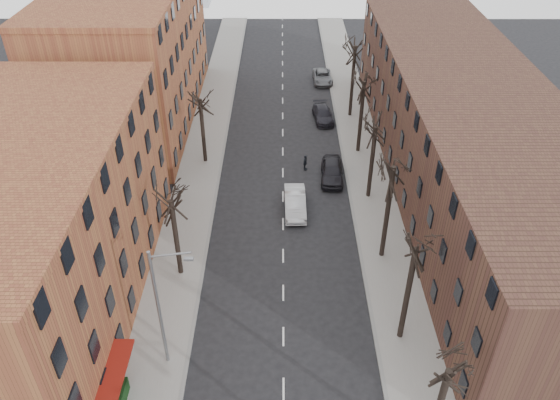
{
  "coord_description": "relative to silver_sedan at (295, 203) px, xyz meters",
  "views": [
    {
      "loc": [
        -0.16,
        -11.94,
        27.92
      ],
      "look_at": [
        -0.25,
        21.83,
        4.0
      ],
      "focal_mm": 35.0,
      "sensor_mm": 36.0,
      "label": 1
    }
  ],
  "objects": [
    {
      "name": "pedestrian_crossing",
      "position": [
        1.1,
        6.63,
        -0.05
      ],
      "size": [
        0.66,
        0.99,
        1.56
      ],
      "primitive_type": "imported",
      "rotation": [
        0.0,
        0.0,
        1.24
      ],
      "color": "black",
      "rests_on": "ground"
    },
    {
      "name": "tree_right_b",
      "position": [
        6.57,
        -13.92,
        -0.83
      ],
      "size": [
        5.2,
        5.2,
        10.8
      ],
      "primitive_type": null,
      "color": "black",
      "rests_on": "ground"
    },
    {
      "name": "building_left_near",
      "position": [
        -17.03,
        -10.92,
        5.17
      ],
      "size": [
        12.0,
        26.0,
        12.0
      ],
      "primitive_type": "cube",
      "color": "brown",
      "rests_on": "ground"
    },
    {
      "name": "streetlight",
      "position": [
        -8.06,
        -15.92,
        4.18
      ],
      "size": [
        2.45,
        0.22,
        9.03
      ],
      "color": "slate",
      "rests_on": "ground"
    },
    {
      "name": "building_right",
      "position": [
        14.97,
        4.08,
        4.17
      ],
      "size": [
        12.0,
        50.0,
        10.0
      ],
      "primitive_type": "cube",
      "color": "#492E22",
      "rests_on": "ground"
    },
    {
      "name": "tree_right_e",
      "position": [
        6.57,
        10.08,
        -0.83
      ],
      "size": [
        5.2,
        5.2,
        10.8
      ],
      "primitive_type": null,
      "color": "black",
      "rests_on": "ground"
    },
    {
      "name": "silver_sedan",
      "position": [
        0.0,
        0.0,
        0.0
      ],
      "size": [
        1.86,
        5.07,
        1.66
      ],
      "primitive_type": "imported",
      "rotation": [
        0.0,
        0.0,
        0.02
      ],
      "color": "#B6B9BE",
      "rests_on": "ground"
    },
    {
      "name": "tree_right_d",
      "position": [
        6.57,
        2.08,
        -0.83
      ],
      "size": [
        5.2,
        5.2,
        10.0
      ],
      "primitive_type": null,
      "color": "black",
      "rests_on": "ground"
    },
    {
      "name": "tree_right_c",
      "position": [
        6.57,
        -5.92,
        -0.83
      ],
      "size": [
        5.2,
        5.2,
        11.6
      ],
      "primitive_type": null,
      "color": "black",
      "rests_on": "ground"
    },
    {
      "name": "sidewalk_right",
      "position": [
        6.97,
        9.08,
        -0.76
      ],
      "size": [
        4.0,
        90.0,
        0.15
      ],
      "primitive_type": "cube",
      "color": "gray",
      "rests_on": "ground"
    },
    {
      "name": "building_left_far",
      "position": [
        -17.03,
        18.08,
        6.17
      ],
      "size": [
        12.0,
        28.0,
        14.0
      ],
      "primitive_type": "cube",
      "color": "brown",
      "rests_on": "ground"
    },
    {
      "name": "tree_left_a",
      "position": [
        -8.63,
        -7.92,
        -0.83
      ],
      "size": [
        5.2,
        5.2,
        9.5
      ],
      "primitive_type": null,
      "color": "black",
      "rests_on": "ground"
    },
    {
      "name": "tree_right_f",
      "position": [
        6.57,
        18.08,
        -0.83
      ],
      "size": [
        5.2,
        5.2,
        11.6
      ],
      "primitive_type": null,
      "color": "black",
      "rests_on": "ground"
    },
    {
      "name": "parked_car_mid",
      "position": [
        3.44,
        17.06,
        -0.13
      ],
      "size": [
        2.44,
        5.02,
        1.41
      ],
      "primitive_type": "imported",
      "rotation": [
        0.0,
        0.0,
        0.1
      ],
      "color": "black",
      "rests_on": "ground"
    },
    {
      "name": "tree_left_b",
      "position": [
        -8.63,
        8.08,
        -0.83
      ],
      "size": [
        5.2,
        5.2,
        9.5
      ],
      "primitive_type": null,
      "color": "black",
      "rests_on": "ground"
    },
    {
      "name": "sidewalk_left",
      "position": [
        -9.03,
        9.08,
        -0.76
      ],
      "size": [
        4.0,
        90.0,
        0.15
      ],
      "primitive_type": "cube",
      "color": "gray",
      "rests_on": "ground"
    },
    {
      "name": "parked_car_far",
      "position": [
        4.05,
        27.69,
        -0.14
      ],
      "size": [
        2.41,
        5.02,
        1.38
      ],
      "primitive_type": "imported",
      "rotation": [
        0.0,
        0.0,
        0.02
      ],
      "color": "slate",
      "rests_on": "ground"
    },
    {
      "name": "parked_car_near",
      "position": [
        3.53,
        5.01,
        0.03
      ],
      "size": [
        2.31,
        5.15,
        1.72
      ],
      "primitive_type": "imported",
      "rotation": [
        0.0,
        0.0,
        -0.06
      ],
      "color": "black",
      "rests_on": "ground"
    }
  ]
}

